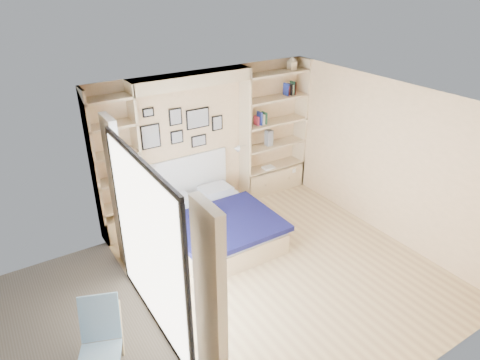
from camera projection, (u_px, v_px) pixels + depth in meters
ground at (282, 268)px, 6.30m from camera, size 4.50×4.50×0.00m
room_shell at (207, 170)px, 6.77m from camera, size 4.50×4.50×4.50m
bed at (215, 224)px, 6.86m from camera, size 1.62×2.05×1.07m
photo_gallery at (182, 127)px, 7.03m from camera, size 1.48×0.02×0.82m
reading_lamps at (198, 158)px, 7.17m from camera, size 1.92×0.12×0.15m
shelf_decor at (270, 106)px, 7.66m from camera, size 3.52×0.23×2.03m
deck_chair at (100, 338)px, 4.64m from camera, size 0.70×0.87×0.76m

